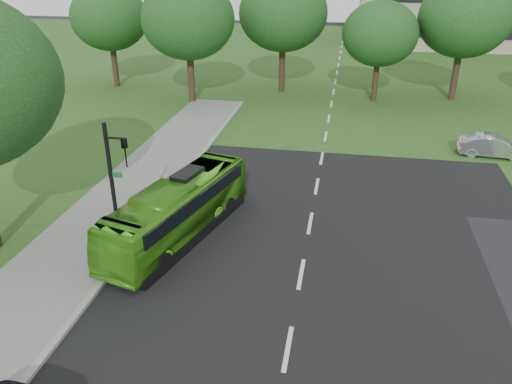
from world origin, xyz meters
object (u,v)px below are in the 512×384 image
tree_park_b (283,13)px  tree_park_d (465,18)px  tree_park_f (109,18)px  sedan (493,146)px  traffic_light (116,182)px  tree_park_c (380,34)px  bus (178,210)px  tree_park_a (188,19)px

tree_park_b → tree_park_d: tree_park_b is taller
tree_park_b → tree_park_f: size_ratio=1.10×
sedan → traffic_light: 22.28m
tree_park_c → bus: tree_park_c is taller
tree_park_b → tree_park_d: size_ratio=1.02×
tree_park_f → tree_park_b: bearing=3.8°
tree_park_c → tree_park_d: tree_park_d is taller
tree_park_f → bus: size_ratio=1.00×
tree_park_a → bus: (5.73, -20.53, -5.20)m
tree_park_d → traffic_light: (-16.76, -27.40, -3.16)m
bus → tree_park_f: bearing=134.8°
tree_park_f → tree_park_c: bearing=-2.1°
tree_park_a → traffic_light: size_ratio=1.71×
tree_park_b → sedan: bearing=-42.6°
tree_park_a → tree_park_b: 8.29m
tree_park_c → tree_park_f: 22.89m
tree_park_b → tree_park_c: size_ratio=1.23×
tree_park_b → traffic_light: (-2.48, -27.52, -3.25)m
tree_park_a → tree_park_b: (6.61, 5.01, 0.07)m
tree_park_b → sedan: 20.49m
sedan → bus: bearing=133.4°
tree_park_f → traffic_light: tree_park_f is taller
tree_park_f → sedan: (29.44, -12.29, -5.31)m
tree_park_d → sedan: tree_park_d is taller
tree_park_c → sedan: size_ratio=1.98×
tree_park_b → traffic_light: bearing=-95.2°
tree_park_d → bus: bearing=-120.8°
tree_park_b → bus: tree_park_b is taller
tree_park_c → bus: size_ratio=0.89×
tree_park_d → bus: tree_park_d is taller
bus → tree_park_c: bearing=84.7°
tree_park_a → tree_park_c: bearing=12.4°
tree_park_b → bus: size_ratio=1.10×
tree_park_c → traffic_light: size_ratio=1.41×
tree_park_a → tree_park_d: 21.45m
sedan → traffic_light: (-16.94, -14.23, 2.60)m
tree_park_f → sedan: tree_park_f is taller
tree_park_a → sedan: tree_park_a is taller
tree_park_a → tree_park_c: 14.89m
tree_park_d → tree_park_f: (-29.25, -0.88, -0.45)m
tree_park_c → tree_park_d: 6.70m
tree_park_b → tree_park_f: tree_park_b is taller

